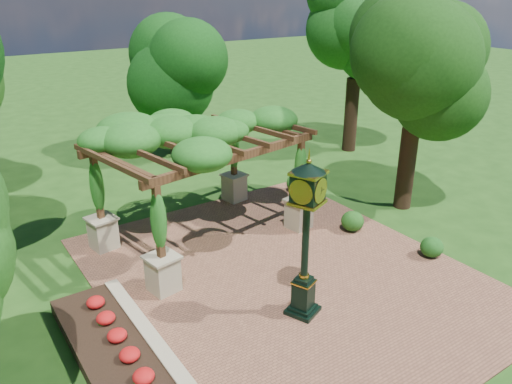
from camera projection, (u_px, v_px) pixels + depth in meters
ground at (305, 291)px, 14.24m from camera, size 120.00×120.00×0.00m
brick_plaza at (284, 275)px, 14.99m from camera, size 10.00×12.00×0.04m
border_wall at (146, 334)px, 12.16m from camera, size 0.35×5.00×0.40m
flower_bed at (110, 349)px, 11.70m from camera, size 1.50×5.00×0.36m
pedestal_clock at (306, 227)px, 12.28m from camera, size 1.10×1.10×4.29m
pergola at (201, 142)px, 15.91m from camera, size 7.27×5.23×4.20m
sundial at (227, 189)px, 20.36m from camera, size 0.55×0.55×0.86m
shrub_front at (432, 247)px, 15.87m from camera, size 0.82×0.82×0.65m
shrub_mid at (352, 221)px, 17.54m from camera, size 0.80×0.80×0.72m
shrub_back at (297, 183)px, 20.85m from camera, size 1.08×1.08×0.78m
tree_north at (171, 70)px, 24.36m from camera, size 4.05×4.05×6.16m
tree_east_far at (358, 17)px, 23.88m from camera, size 3.80×3.80×9.72m
tree_east_near at (420, 60)px, 17.50m from camera, size 3.80×3.80×8.23m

